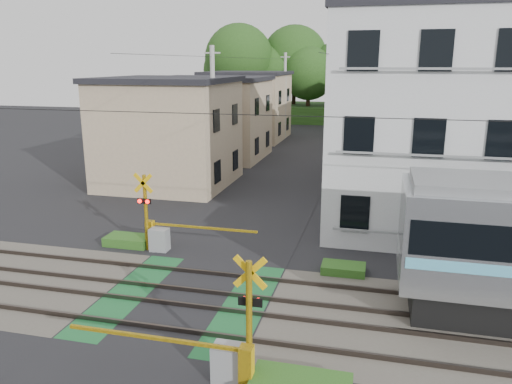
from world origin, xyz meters
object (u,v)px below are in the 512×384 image
(crossing_signal_near, at_px, (231,355))
(apartment_block, at_px, (452,122))
(pedestrian, at_px, (331,134))
(crossing_signal_far, at_px, (158,233))

(crossing_signal_near, bearing_deg, apartment_block, 65.78)
(crossing_signal_near, relative_size, pedestrian, 3.15)
(crossing_signal_far, relative_size, apartment_block, 0.46)
(crossing_signal_far, distance_m, pedestrian, 29.13)
(crossing_signal_far, relative_size, pedestrian, 3.15)
(crossing_signal_near, distance_m, apartment_block, 14.95)
(crossing_signal_near, height_order, apartment_block, apartment_block)
(apartment_block, bearing_deg, crossing_signal_far, -152.22)
(crossing_signal_far, bearing_deg, apartment_block, 27.78)
(crossing_signal_far, bearing_deg, crossing_signal_near, -54.71)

